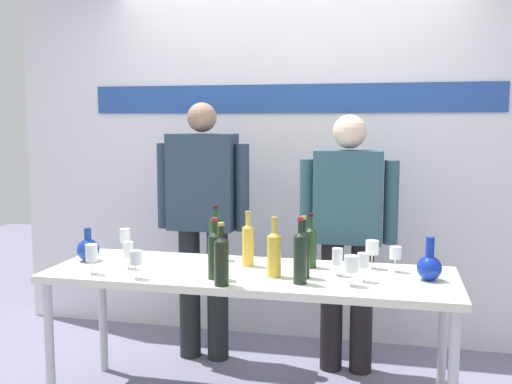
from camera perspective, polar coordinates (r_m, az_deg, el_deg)
name	(u,v)px	position (r m, az deg, el deg)	size (l,w,h in m)	color
back_wall	(289,132)	(4.32, 3.18, 5.77)	(4.17, 0.11, 3.00)	white
display_table	(250,283)	(3.24, -0.60, -8.63)	(2.17, 0.70, 0.78)	silver
decanter_blue_left	(88,249)	(3.58, -15.70, -5.26)	(0.13, 0.13, 0.19)	navy
decanter_blue_right	(429,266)	(3.16, 16.20, -6.80)	(0.13, 0.13, 0.22)	#102AA1
presenter_left	(203,214)	(3.92, -5.09, -2.08)	(0.62, 0.22, 1.70)	black
presenter_right	(348,227)	(3.75, 8.75, -3.34)	(0.60, 0.22, 1.62)	black
wine_bottle_0	(248,243)	(3.32, -0.77, -4.85)	(0.07, 0.07, 0.31)	gold
wine_bottle_1	(215,236)	(3.48, -3.89, -4.19)	(0.08, 0.08, 0.32)	#1D3D1A
wine_bottle_2	(310,245)	(3.30, 5.22, -5.08)	(0.07, 0.07, 0.30)	#203B1B
wine_bottle_3	(215,253)	(3.06, -3.96, -5.84)	(0.07, 0.07, 0.31)	#1C2F1D
wine_bottle_4	(300,256)	(2.97, 4.23, -6.07)	(0.07, 0.07, 0.33)	black
wine_bottle_5	(303,252)	(3.08, 4.53, -5.73)	(0.07, 0.07, 0.32)	black
wine_bottle_6	(222,259)	(2.93, -3.31, -6.38)	(0.07, 0.07, 0.31)	black
wine_bottle_7	(274,252)	(3.09, 1.74, -5.74)	(0.07, 0.07, 0.31)	gold
wine_glass_left_0	(125,236)	(3.72, -12.35, -4.12)	(0.07, 0.07, 0.15)	white
wine_glass_left_1	(92,253)	(3.26, -15.40, -5.66)	(0.06, 0.06, 0.16)	white
wine_glass_left_2	(136,259)	(3.11, -11.40, -6.23)	(0.06, 0.06, 0.15)	white
wine_glass_left_3	(128,250)	(3.34, -12.09, -5.44)	(0.06, 0.06, 0.15)	white
wine_glass_right_0	(337,257)	(3.14, 7.77, -6.19)	(0.06, 0.06, 0.15)	white
wine_glass_right_1	(395,253)	(3.28, 13.14, -5.73)	(0.06, 0.06, 0.14)	white
wine_glass_right_2	(363,261)	(3.05, 10.19, -6.48)	(0.06, 0.06, 0.15)	white
wine_glass_right_3	(351,264)	(2.96, 9.05, -6.81)	(0.07, 0.07, 0.15)	white
wine_glass_right_4	(372,248)	(3.32, 11.01, -5.25)	(0.07, 0.07, 0.16)	white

